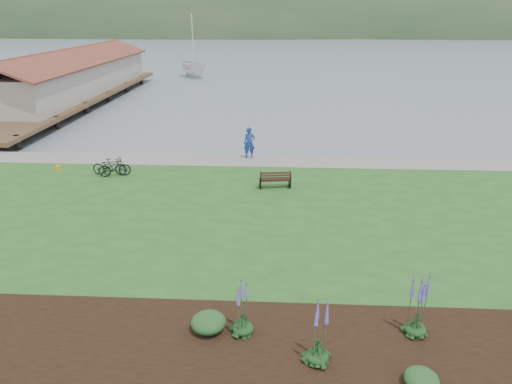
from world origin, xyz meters
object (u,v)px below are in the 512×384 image
(person, at_px, (249,141))
(sailboat, at_px, (195,78))
(bicycle_a, at_px, (110,166))
(park_bench, at_px, (275,179))

(person, relative_size, sailboat, 0.08)
(person, height_order, bicycle_a, person)
(park_bench, xyz_separation_m, person, (-1.67, 5.04, 0.66))
(park_bench, height_order, bicycle_a, bicycle_a)
(person, distance_m, sailboat, 40.52)
(bicycle_a, xyz_separation_m, sailboat, (-2.88, 42.56, -0.91))
(park_bench, bearing_deg, bicycle_a, 162.56)
(park_bench, xyz_separation_m, bicycle_a, (-9.30, 1.59, 0.02))
(sailboat, bearing_deg, park_bench, -111.68)
(person, distance_m, bicycle_a, 8.40)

